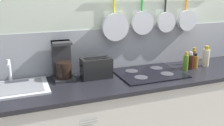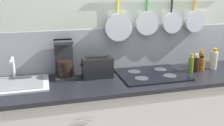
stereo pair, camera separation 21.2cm
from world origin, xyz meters
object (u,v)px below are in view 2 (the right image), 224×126
(coffee_maker, at_px, (64,62))
(bottle_olive_oil, at_px, (214,60))
(bottle_hot_sauce, at_px, (196,64))
(bottle_dish_soap, at_px, (201,59))
(toaster, at_px, (97,67))
(bottle_sesame_oil, at_px, (191,64))
(bottle_vinegar, at_px, (201,64))

(coffee_maker, height_order, bottle_olive_oil, coffee_maker)
(bottle_hot_sauce, xyz_separation_m, bottle_dish_soap, (0.14, 0.13, 0.00))
(coffee_maker, xyz_separation_m, bottle_hot_sauce, (1.23, -0.17, -0.06))
(toaster, height_order, bottle_olive_oil, bottle_olive_oil)
(bottle_sesame_oil, distance_m, bottle_hot_sauce, 0.07)
(toaster, distance_m, bottle_dish_soap, 1.09)
(bottle_vinegar, bearing_deg, bottle_hot_sauce, -163.07)
(bottle_sesame_oil, height_order, bottle_dish_soap, bottle_sesame_oil)
(toaster, height_order, bottle_sesame_oil, toaster)
(coffee_maker, bearing_deg, bottle_dish_soap, -1.56)
(coffee_maker, distance_m, bottle_dish_soap, 1.37)
(bottle_hot_sauce, relative_size, bottle_dish_soap, 0.98)
(bottle_hot_sauce, bearing_deg, bottle_sesame_oil, -165.79)
(toaster, height_order, bottle_hot_sauce, toaster)
(coffee_maker, bearing_deg, toaster, -16.99)
(toaster, distance_m, bottle_hot_sauce, 0.95)
(coffee_maker, distance_m, bottle_sesame_oil, 1.18)
(bottle_vinegar, bearing_deg, bottle_sesame_oil, -164.35)
(bottle_olive_oil, bearing_deg, toaster, 177.17)
(toaster, bearing_deg, bottle_sesame_oil, -6.57)
(coffee_maker, relative_size, bottle_olive_oil, 1.59)
(coffee_maker, height_order, toaster, coffee_maker)
(coffee_maker, height_order, bottle_hot_sauce, coffee_maker)
(coffee_maker, bearing_deg, bottle_sesame_oil, -9.17)
(bottle_olive_oil, bearing_deg, bottle_dish_soap, 123.73)
(bottle_dish_soap, height_order, bottle_olive_oil, bottle_olive_oil)
(bottle_vinegar, bearing_deg, coffee_maker, 173.52)
(bottle_vinegar, distance_m, bottle_olive_oil, 0.14)
(toaster, relative_size, bottle_dish_soap, 1.61)
(bottle_sesame_oil, distance_m, bottle_vinegar, 0.15)
(bottle_sesame_oil, bearing_deg, bottle_dish_soap, 35.61)
(bottle_sesame_oil, bearing_deg, bottle_olive_oil, 8.95)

